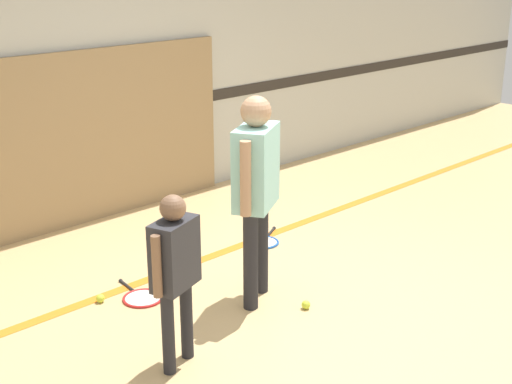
{
  "coord_description": "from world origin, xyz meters",
  "views": [
    {
      "loc": [
        -3.61,
        -3.38,
        2.55
      ],
      "look_at": [
        -0.21,
        0.17,
        0.87
      ],
      "focal_mm": 50.0,
      "sensor_mm": 36.0,
      "label": 1
    }
  ],
  "objects": [
    {
      "name": "tennis_ball_by_spare_racket",
      "position": [
        -1.11,
        0.95,
        0.03
      ],
      "size": [
        0.07,
        0.07,
        0.07
      ],
      "primitive_type": "sphere",
      "color": "#CCE038",
      "rests_on": "ground_plane"
    },
    {
      "name": "wall_panel",
      "position": [
        -0.24,
        2.52,
        0.84
      ],
      "size": [
        3.19,
        0.05,
        1.67
      ],
      "color": "#9E7F56",
      "rests_on": "ground_plane"
    },
    {
      "name": "floor_stripe",
      "position": [
        0.0,
        1.02,
        0.0
      ],
      "size": [
        14.4,
        0.1,
        0.01
      ],
      "color": "orange",
      "rests_on": "ground_plane"
    },
    {
      "name": "tennis_ball_near_instructor",
      "position": [
        -0.06,
        -0.2,
        0.03
      ],
      "size": [
        0.07,
        0.07,
        0.07
      ],
      "primitive_type": "sphere",
      "color": "#CCE038",
      "rests_on": "ground_plane"
    },
    {
      "name": "racket_second_spare",
      "position": [
        0.6,
        0.93,
        0.01
      ],
      "size": [
        0.54,
        0.4,
        0.03
      ],
      "rotation": [
        0.0,
        0.0,
        0.5
      ],
      "color": "blue",
      "rests_on": "ground_plane"
    },
    {
      "name": "ground_plane",
      "position": [
        0.0,
        0.0,
        0.0
      ],
      "size": [
        16.0,
        16.0,
        0.0
      ],
      "primitive_type": "plane",
      "color": "tan"
    },
    {
      "name": "person_student_left",
      "position": [
        -1.2,
        -0.14,
        0.72
      ],
      "size": [
        0.42,
        0.27,
        1.16
      ],
      "rotation": [
        0.0,
        0.0,
        0.33
      ],
      "color": "#232328",
      "rests_on": "ground_plane"
    },
    {
      "name": "wall_back",
      "position": [
        0.0,
        2.58,
        1.6
      ],
      "size": [
        16.0,
        0.07,
        3.2
      ],
      "color": "beige",
      "rests_on": "ground_plane"
    },
    {
      "name": "racket_spare_on_floor",
      "position": [
        -0.85,
        0.79,
        0.01
      ],
      "size": [
        0.35,
        0.56,
        0.03
      ],
      "rotation": [
        0.0,
        0.0,
        1.45
      ],
      "color": "red",
      "rests_on": "ground_plane"
    },
    {
      "name": "person_instructor",
      "position": [
        -0.21,
        0.17,
        0.98
      ],
      "size": [
        0.53,
        0.43,
        1.58
      ],
      "rotation": [
        0.0,
        0.0,
        0.53
      ],
      "color": "#232328",
      "rests_on": "ground_plane"
    }
  ]
}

